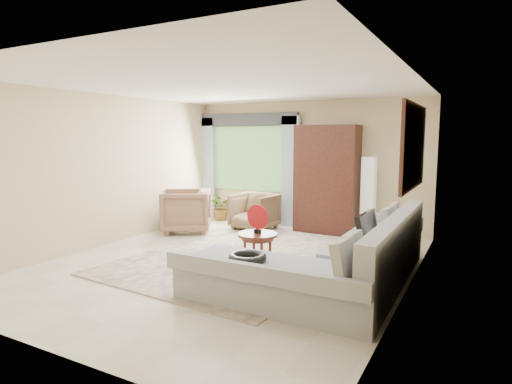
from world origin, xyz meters
The scene contains 17 objects.
ground centered at (0.00, 0.00, 0.00)m, with size 6.00×6.00×0.00m, color silver.
area_rug centered at (0.01, 0.39, 0.01)m, with size 3.00×4.00×0.02m, color beige.
sectional_sofa centered at (1.78, -0.18, 0.28)m, with size 2.30×3.46×0.90m.
tv_screen centered at (2.05, -0.11, 0.72)m, with size 0.06×0.74×0.48m, color black.
garden_hose centered at (1.00, -1.24, 0.55)m, with size 0.43×0.43×0.09m, color black.
coffee_table centered at (0.55, -0.17, 0.29)m, with size 0.55×0.55×0.55m.
red_disc centered at (0.55, -0.17, 0.78)m, with size 0.34×0.34×0.03m, color #A41016.
armchair_left centered at (-1.89, 1.41, 0.42)m, with size 0.90×0.93×0.84m, color #91644F.
armchair_right centered at (-0.81, 2.25, 0.37)m, with size 0.79×0.81×0.74m, color brown.
potted_plant centered at (-1.93, 2.75, 0.29)m, with size 0.52×0.45×0.58m, color #999999.
armoire centered at (0.55, 2.72, 1.05)m, with size 1.20×0.55×2.10m, color black.
floor_lamp centered at (1.35, 2.78, 0.75)m, with size 0.24×0.24×1.50m, color silver.
window centered at (-1.35, 2.97, 1.40)m, with size 1.80×0.04×1.40m, color #669E59.
curtain_left centered at (-2.40, 2.88, 1.15)m, with size 0.40×0.08×2.30m, color #9EB7CC.
curtain_right centered at (-0.30, 2.88, 1.15)m, with size 0.40×0.08×2.30m, color #9EB7CC.
valance centered at (-1.35, 2.90, 2.25)m, with size 2.40×0.12×0.26m, color #1E232D.
wall_mirror centered at (2.46, 0.35, 1.75)m, with size 0.05×1.70×1.05m.
Camera 1 is at (3.27, -5.25, 1.87)m, focal length 30.00 mm.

